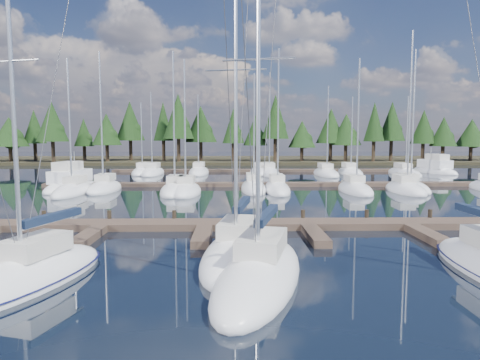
{
  "coord_description": "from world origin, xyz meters",
  "views": [
    {
      "loc": [
        -4.46,
        -7.18,
        5.38
      ],
      "look_at": [
        -3.86,
        22.0,
        2.48
      ],
      "focal_mm": 32.0,
      "sensor_mm": 36.0,
      "label": 1
    }
  ],
  "objects_px": {
    "front_sailboat_2": "(238,253)",
    "motor_yacht_right": "(434,169)",
    "front_sailboat_1": "(31,275)",
    "front_sailboat_3": "(260,274)",
    "motor_yacht_left": "(71,184)",
    "main_dock": "(308,226)"
  },
  "relations": [
    {
      "from": "front_sailboat_2",
      "to": "motor_yacht_right",
      "type": "height_order",
      "value": "front_sailboat_2"
    },
    {
      "from": "front_sailboat_1",
      "to": "front_sailboat_3",
      "type": "relative_size",
      "value": 0.99
    },
    {
      "from": "front_sailboat_2",
      "to": "motor_yacht_left",
      "type": "distance_m",
      "value": 31.31
    },
    {
      "from": "front_sailboat_3",
      "to": "motor_yacht_left",
      "type": "distance_m",
      "value": 34.22
    },
    {
      "from": "front_sailboat_3",
      "to": "motor_yacht_left",
      "type": "height_order",
      "value": "front_sailboat_3"
    },
    {
      "from": "front_sailboat_1",
      "to": "motor_yacht_right",
      "type": "xyz_separation_m",
      "value": [
        38.55,
        49.04,
        0.22
      ]
    },
    {
      "from": "motor_yacht_left",
      "to": "motor_yacht_right",
      "type": "xyz_separation_m",
      "value": [
        47.93,
        19.79,
        -0.0
      ]
    },
    {
      "from": "main_dock",
      "to": "front_sailboat_2",
      "type": "relative_size",
      "value": 2.96
    },
    {
      "from": "main_dock",
      "to": "motor_yacht_right",
      "type": "distance_m",
      "value": 48.09
    },
    {
      "from": "front_sailboat_1",
      "to": "motor_yacht_left",
      "type": "relative_size",
      "value": 1.47
    },
    {
      "from": "front_sailboat_1",
      "to": "front_sailboat_2",
      "type": "bearing_deg",
      "value": 21.31
    },
    {
      "from": "front_sailboat_2",
      "to": "front_sailboat_3",
      "type": "distance_m",
      "value": 3.04
    },
    {
      "from": "motor_yacht_left",
      "to": "front_sailboat_1",
      "type": "bearing_deg",
      "value": -72.21
    },
    {
      "from": "main_dock",
      "to": "front_sailboat_3",
      "type": "height_order",
      "value": "front_sailboat_3"
    },
    {
      "from": "front_sailboat_1",
      "to": "motor_yacht_right",
      "type": "height_order",
      "value": "front_sailboat_1"
    },
    {
      "from": "front_sailboat_2",
      "to": "motor_yacht_left",
      "type": "relative_size",
      "value": 1.51
    },
    {
      "from": "motor_yacht_right",
      "to": "motor_yacht_left",
      "type": "bearing_deg",
      "value": -157.56
    },
    {
      "from": "main_dock",
      "to": "front_sailboat_3",
      "type": "relative_size",
      "value": 3.0
    },
    {
      "from": "front_sailboat_1",
      "to": "main_dock",
      "type": "bearing_deg",
      "value": 37.13
    },
    {
      "from": "main_dock",
      "to": "front_sailboat_2",
      "type": "xyz_separation_m",
      "value": [
        -4.19,
        -6.0,
        0.09
      ]
    },
    {
      "from": "main_dock",
      "to": "motor_yacht_left",
      "type": "xyz_separation_m",
      "value": [
        -21.28,
        20.24,
        0.32
      ]
    },
    {
      "from": "main_dock",
      "to": "motor_yacht_right",
      "type": "xyz_separation_m",
      "value": [
        26.65,
        40.03,
        0.32
      ]
    }
  ]
}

